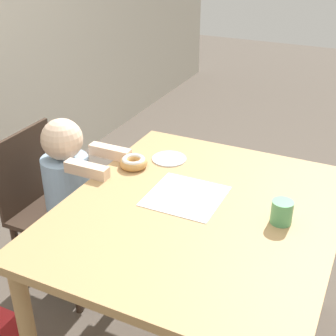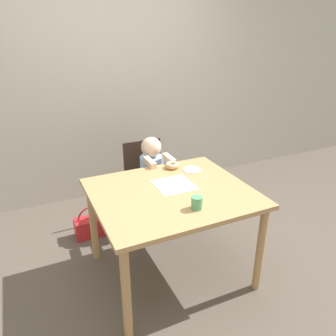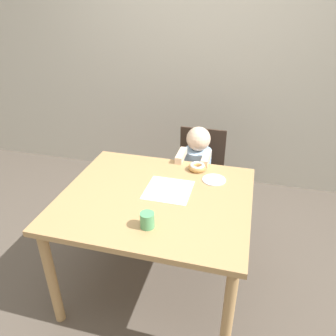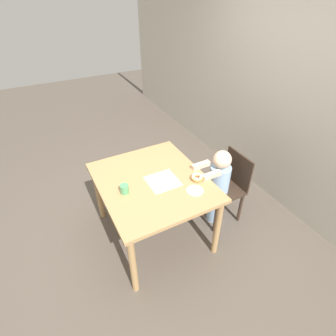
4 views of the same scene
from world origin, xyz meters
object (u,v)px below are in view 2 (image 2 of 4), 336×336
object	(u,v)px
child_figure	(152,181)
cup	(197,203)
handbag	(92,226)
donut	(172,165)
chair	(148,181)

from	to	relation	value
child_figure	cup	world-z (taller)	child_figure
child_figure	handbag	world-z (taller)	child_figure
handbag	cup	size ratio (longest dim) A/B	3.74
donut	handbag	bearing A→B (deg)	147.89
donut	handbag	size ratio (longest dim) A/B	0.37
child_figure	handbag	bearing A→B (deg)	172.24
chair	handbag	size ratio (longest dim) A/B	2.54
chair	child_figure	bearing A→B (deg)	-90.00
chair	donut	bearing A→B (deg)	-83.13
chair	donut	size ratio (longest dim) A/B	6.81
handbag	child_figure	bearing A→B (deg)	-7.76
child_figure	handbag	distance (m)	0.72
chair	cup	size ratio (longest dim) A/B	9.49
chair	cup	xyz separation A→B (m)	(-0.09, -1.13, 0.36)
chair	cup	distance (m)	1.18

